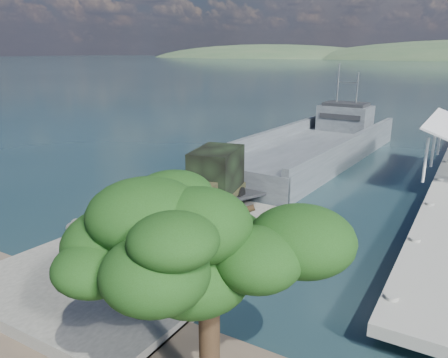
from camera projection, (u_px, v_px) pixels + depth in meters
ground at (177, 244)px, 23.83m from camera, size 1400.00×1400.00×0.00m
boat_ramp at (166, 246)px, 22.93m from camera, size 10.00×18.00×0.50m
shoreline_rocks at (102, 219)px, 27.26m from camera, size 3.20×5.60×0.90m
landing_craft at (311, 152)px, 41.86m from camera, size 9.71×32.38×9.51m
military_truck at (208, 187)px, 25.53m from camera, size 4.26×8.79×3.92m
soldier at (155, 218)px, 23.82m from camera, size 0.72×0.56×1.75m
overhang_tree at (202, 236)px, 11.75m from camera, size 7.33×6.75×6.66m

